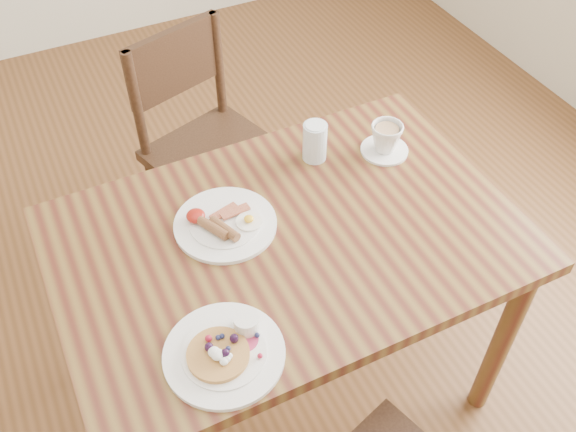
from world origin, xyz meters
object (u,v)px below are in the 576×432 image
object	(u,v)px
dining_table	(288,259)
chair_far	(206,141)
pancake_plate	(225,350)
breakfast_plate	(224,223)
water_glass	(315,142)
teacup_saucer	(386,139)

from	to	relation	value
dining_table	chair_far	distance (m)	0.77
pancake_plate	breakfast_plate	world-z (taller)	pancake_plate
dining_table	breakfast_plate	bearing A→B (deg)	143.88
chair_far	breakfast_plate	xyz separation A→B (m)	(-0.18, -0.65, 0.27)
breakfast_plate	water_glass	size ratio (longest dim) A/B	2.30
chair_far	water_glass	world-z (taller)	chair_far
pancake_plate	water_glass	world-z (taller)	water_glass
breakfast_plate	teacup_saucer	world-z (taller)	teacup_saucer
dining_table	water_glass	xyz separation A→B (m)	(0.20, 0.24, 0.16)
pancake_plate	water_glass	size ratio (longest dim) A/B	2.30
dining_table	breakfast_plate	distance (m)	0.20
chair_far	teacup_saucer	bearing A→B (deg)	104.09
dining_table	chair_far	size ratio (longest dim) A/B	1.36
chair_far	pancake_plate	size ratio (longest dim) A/B	3.26
breakfast_plate	water_glass	xyz separation A→B (m)	(0.34, 0.14, 0.05)
water_glass	pancake_plate	bearing A→B (deg)	-134.11
breakfast_plate	chair_far	bearing A→B (deg)	74.85
water_glass	breakfast_plate	bearing A→B (deg)	-157.68
teacup_saucer	water_glass	bearing A→B (deg)	161.58
dining_table	teacup_saucer	size ratio (longest dim) A/B	8.57
pancake_plate	chair_far	bearing A→B (deg)	72.50
dining_table	breakfast_plate	xyz separation A→B (m)	(-0.14, 0.10, 0.11)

